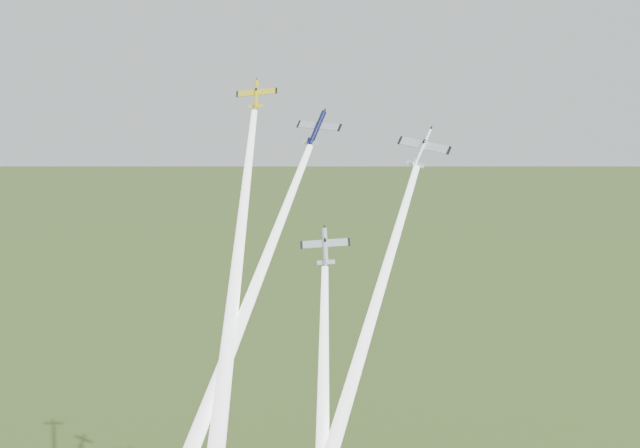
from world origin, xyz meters
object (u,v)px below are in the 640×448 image
(plane_navy, at_px, (317,128))
(plane_silver_right, at_px, (422,148))
(plane_silver_low, at_px, (325,246))
(plane_yellow, at_px, (256,94))

(plane_navy, height_order, plane_silver_right, plane_navy)
(plane_navy, distance_m, plane_silver_right, 16.54)
(plane_silver_right, bearing_deg, plane_silver_low, -128.74)
(plane_silver_right, relative_size, plane_silver_low, 1.14)
(plane_silver_right, height_order, plane_silver_low, plane_silver_right)
(plane_navy, bearing_deg, plane_yellow, 177.68)
(plane_silver_right, bearing_deg, plane_yellow, -178.79)
(plane_navy, xyz_separation_m, plane_silver_low, (4.09, -11.58, -15.43))
(plane_navy, bearing_deg, plane_silver_right, 7.74)
(plane_silver_low, bearing_deg, plane_silver_right, 23.55)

